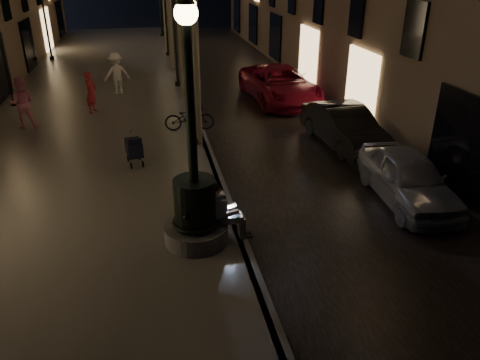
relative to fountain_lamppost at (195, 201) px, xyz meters
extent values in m
plane|color=black|center=(1.00, 13.00, -1.21)|extent=(120.00, 120.00, 0.00)
cube|color=black|center=(4.00, 13.00, -1.20)|extent=(6.00, 45.00, 0.02)
cube|color=slate|center=(-3.00, 13.00, -1.11)|extent=(8.00, 45.00, 0.20)
cube|color=#59595B|center=(1.00, 13.00, -1.11)|extent=(0.25, 45.00, 0.20)
cylinder|color=#59595B|center=(0.00, 0.00, -0.81)|extent=(1.40, 1.40, 0.40)
cylinder|color=black|center=(0.00, 0.00, -0.06)|extent=(0.90, 0.90, 1.10)
torus|color=black|center=(0.00, 0.00, -0.51)|extent=(1.04, 1.04, 0.10)
torus|color=black|center=(0.00, 0.00, 0.34)|extent=(0.89, 0.89, 0.09)
cylinder|color=black|center=(0.00, 0.00, 2.09)|extent=(0.20, 0.20, 3.20)
sphere|color=#FFD88C|center=(0.00, 0.00, 3.79)|extent=(0.44, 0.44, 0.44)
cube|color=tan|center=(0.55, 0.00, -0.52)|extent=(0.37, 0.25, 0.18)
cube|color=silver|center=(0.49, 0.00, -0.17)|extent=(0.46, 0.27, 0.58)
sphere|color=tan|center=(0.46, 0.00, 0.21)|extent=(0.21, 0.21, 0.21)
sphere|color=black|center=(0.45, 0.00, 0.25)|extent=(0.21, 0.21, 0.21)
cube|color=tan|center=(0.80, -0.09, -0.52)|extent=(0.47, 0.13, 0.14)
cube|color=tan|center=(0.80, 0.09, -0.52)|extent=(0.47, 0.13, 0.14)
cube|color=tan|center=(1.02, -0.09, -0.77)|extent=(0.13, 0.12, 0.49)
cube|color=tan|center=(1.02, 0.09, -0.77)|extent=(0.13, 0.12, 0.49)
cube|color=black|center=(1.12, -0.09, -1.00)|extent=(0.27, 0.10, 0.03)
cube|color=black|center=(1.12, 0.09, -1.00)|extent=(0.27, 0.10, 0.03)
cube|color=black|center=(0.82, 0.00, -0.44)|extent=(0.25, 0.34, 0.02)
cube|color=black|center=(0.65, 0.00, -0.32)|extent=(0.09, 0.34, 0.22)
cube|color=#A4BCEB|center=(0.67, 0.00, -0.32)|extent=(0.06, 0.31, 0.19)
cylinder|color=#6B604C|center=(0.75, 6.00, 1.49)|extent=(0.28, 0.28, 5.00)
cylinder|color=#6B604C|center=(0.80, 12.00, 1.54)|extent=(0.28, 0.28, 5.10)
cylinder|color=#6B604C|center=(0.70, 18.00, 1.44)|extent=(0.28, 0.28, 4.90)
cylinder|color=#6B604C|center=(0.78, 24.00, 1.59)|extent=(0.28, 0.28, 5.20)
cylinder|color=black|center=(0.70, 6.00, -0.91)|extent=(0.28, 0.28, 0.20)
cylinder|color=black|center=(0.70, 6.00, 1.19)|extent=(0.12, 0.12, 4.40)
sphere|color=#FFD88C|center=(0.70, 6.00, 3.44)|extent=(0.36, 0.36, 0.36)
cylinder|color=black|center=(0.70, 14.00, -0.91)|extent=(0.28, 0.28, 0.20)
cylinder|color=black|center=(0.70, 14.00, 1.19)|extent=(0.12, 0.12, 4.40)
cylinder|color=black|center=(0.70, 22.00, -0.91)|extent=(0.28, 0.28, 0.20)
cylinder|color=black|center=(0.70, 22.00, 1.19)|extent=(0.12, 0.12, 4.40)
cylinder|color=black|center=(0.70, 30.00, -0.91)|extent=(0.28, 0.28, 0.20)
cylinder|color=black|center=(0.70, 30.00, 1.19)|extent=(0.12, 0.12, 4.40)
cylinder|color=black|center=(-6.40, 12.00, -0.91)|extent=(0.28, 0.28, 0.20)
cylinder|color=black|center=(-6.40, 12.00, 1.19)|extent=(0.12, 0.12, 4.40)
cylinder|color=black|center=(-6.40, 22.00, -0.91)|extent=(0.28, 0.28, 0.20)
cylinder|color=black|center=(-6.40, 22.00, 1.19)|extent=(0.12, 0.12, 4.40)
cube|color=black|center=(-1.34, 4.59, -0.47)|extent=(0.56, 0.80, 0.44)
cube|color=black|center=(-1.28, 4.26, -0.18)|extent=(0.41, 0.23, 0.29)
cylinder|color=black|center=(-1.46, 4.27, -0.91)|extent=(0.07, 0.20, 0.20)
cylinder|color=black|center=(-1.12, 4.33, -0.91)|extent=(0.07, 0.20, 0.20)
cylinder|color=black|center=(-1.56, 4.85, -0.91)|extent=(0.07, 0.20, 0.20)
cylinder|color=black|center=(-1.22, 4.91, -0.91)|extent=(0.07, 0.20, 0.20)
cylinder|color=black|center=(-1.41, 4.98, -0.08)|extent=(0.10, 0.44, 0.27)
imported|color=#ACADB4|center=(5.72, 1.19, -0.54)|extent=(1.82, 4.00, 1.33)
imported|color=black|center=(5.67, 5.29, -0.52)|extent=(1.82, 4.33, 1.39)
imported|color=maroon|center=(5.00, 11.05, -0.44)|extent=(2.90, 5.68, 1.54)
imported|color=#B0232F|center=(-3.02, 10.35, -0.20)|extent=(0.61, 0.71, 1.63)
imported|color=pink|center=(-5.30, 8.85, -0.08)|extent=(0.95, 0.77, 1.85)
imported|color=white|center=(-2.11, 13.13, -0.09)|extent=(1.34, 1.02, 1.84)
imported|color=black|center=(0.60, 7.38, -0.55)|extent=(1.82, 0.75, 0.93)
camera|label=1|loc=(-0.79, -8.82, 4.70)|focal=35.00mm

